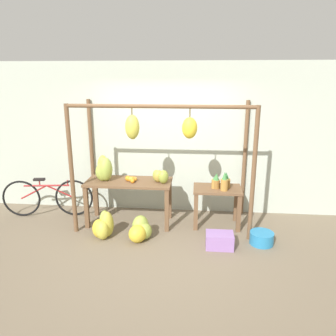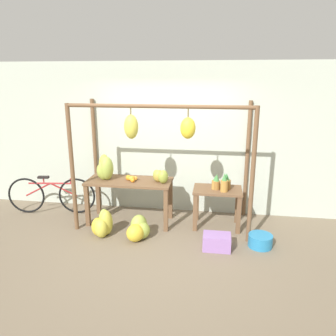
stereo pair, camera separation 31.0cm
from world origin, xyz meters
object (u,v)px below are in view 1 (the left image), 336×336
at_px(orange_pile, 131,179).
at_px(fruit_crate_white, 220,240).
at_px(pineapple_cluster, 221,182).
at_px(banana_pile_ground_right, 140,230).
at_px(banana_pile_ground_left, 104,226).
at_px(blue_bucket, 262,238).
at_px(parked_bicycle, 48,197).
at_px(papaya_pile, 160,176).
at_px(banana_pile_on_table, 104,170).

xyz_separation_m(orange_pile, fruit_crate_white, (1.50, -0.72, -0.71)).
relative_size(pineapple_cluster, banana_pile_ground_right, 0.59).
distance_m(banana_pile_ground_left, blue_bucket, 2.52).
relative_size(pineapple_cluster, parked_bicycle, 0.20).
bearing_deg(blue_bucket, papaya_pile, 161.92).
relative_size(fruit_crate_white, blue_bucket, 1.13).
bearing_deg(pineapple_cluster, parked_bicycle, 177.44).
relative_size(banana_pile_ground_left, fruit_crate_white, 1.04).
height_order(banana_pile_on_table, pineapple_cluster, banana_pile_on_table).
bearing_deg(fruit_crate_white, orange_pile, 154.34).
bearing_deg(papaya_pile, banana_pile_ground_right, -113.14).
height_order(banana_pile_on_table, orange_pile, banana_pile_on_table).
xyz_separation_m(banana_pile_ground_left, blue_bucket, (2.52, 0.01, -0.09)).
distance_m(banana_pile_ground_right, blue_bucket, 1.91).
bearing_deg(orange_pile, banana_pile_on_table, 176.97).
distance_m(banana_pile_ground_left, banana_pile_ground_right, 0.61).
distance_m(banana_pile_ground_right, fruit_crate_white, 1.26).
bearing_deg(parked_bicycle, banana_pile_ground_left, -30.22).
bearing_deg(blue_bucket, pineapple_cluster, 136.34).
distance_m(orange_pile, fruit_crate_white, 1.81).
xyz_separation_m(orange_pile, banana_pile_ground_left, (-0.36, -0.55, -0.64)).
bearing_deg(banana_pile_on_table, banana_pile_ground_right, -39.46).
relative_size(banana_pile_ground_left, parked_bicycle, 0.26).
bearing_deg(orange_pile, banana_pile_ground_right, -66.54).
xyz_separation_m(banana_pile_on_table, banana_pile_ground_right, (0.73, -0.60, -0.81)).
bearing_deg(blue_bucket, banana_pile_ground_right, -178.97).
bearing_deg(orange_pile, parked_bicycle, 173.40).
distance_m(banana_pile_on_table, fruit_crate_white, 2.28).
bearing_deg(blue_bucket, banana_pile_on_table, 167.87).
distance_m(orange_pile, banana_pile_ground_left, 0.92).
bearing_deg(papaya_pile, pineapple_cluster, 2.47).
distance_m(pineapple_cluster, parked_bicycle, 3.21).
relative_size(banana_pile_ground_right, blue_bucket, 1.48).
bearing_deg(banana_pile_ground_right, fruit_crate_white, -6.54).
bearing_deg(fruit_crate_white, papaya_pile, 144.25).
distance_m(pineapple_cluster, fruit_crate_white, 1.03).
bearing_deg(pineapple_cluster, blue_bucket, -43.66).
xyz_separation_m(blue_bucket, papaya_pile, (-1.67, 0.54, 0.80)).
xyz_separation_m(banana_pile_on_table, banana_pile_ground_left, (0.13, -0.58, -0.79)).
xyz_separation_m(banana_pile_on_table, parked_bicycle, (-1.14, 0.16, -0.61)).
height_order(orange_pile, parked_bicycle, orange_pile).
xyz_separation_m(fruit_crate_white, parked_bicycle, (-3.12, 0.91, 0.25)).
bearing_deg(banana_pile_ground_left, orange_pile, 57.23).
xyz_separation_m(fruit_crate_white, blue_bucket, (0.66, 0.18, -0.02)).
distance_m(banana_pile_on_table, pineapple_cluster, 2.03).
bearing_deg(orange_pile, pineapple_cluster, 1.71).
bearing_deg(banana_pile_ground_right, blue_bucket, 1.03).
relative_size(banana_pile_ground_right, papaya_pile, 1.65).
bearing_deg(orange_pile, papaya_pile, 0.11).
distance_m(blue_bucket, parked_bicycle, 3.87).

